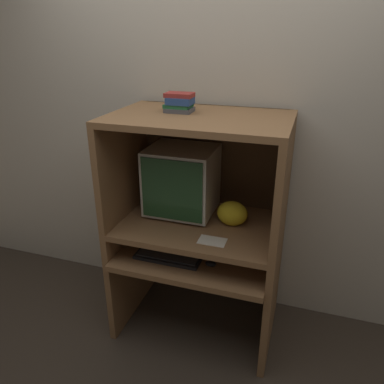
{
  "coord_description": "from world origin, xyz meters",
  "views": [
    {
      "loc": [
        0.6,
        -1.64,
        1.9
      ],
      "look_at": [
        -0.04,
        0.33,
        0.99
      ],
      "focal_mm": 35.0,
      "sensor_mm": 36.0,
      "label": 1
    }
  ],
  "objects_px": {
    "keyboard": "(169,256)",
    "snack_bag": "(232,213)",
    "book_stack": "(179,103)",
    "mouse": "(211,264)",
    "crt_monitor": "(182,180)"
  },
  "relations": [
    {
      "from": "crt_monitor",
      "to": "book_stack",
      "type": "distance_m",
      "value": 0.5
    },
    {
      "from": "book_stack",
      "to": "mouse",
      "type": "bearing_deg",
      "value": -40.09
    },
    {
      "from": "snack_bag",
      "to": "mouse",
      "type": "bearing_deg",
      "value": -110.09
    },
    {
      "from": "book_stack",
      "to": "crt_monitor",
      "type": "bearing_deg",
      "value": 100.61
    },
    {
      "from": "keyboard",
      "to": "snack_bag",
      "type": "bearing_deg",
      "value": 30.64
    },
    {
      "from": "crt_monitor",
      "to": "snack_bag",
      "type": "distance_m",
      "value": 0.39
    },
    {
      "from": "keyboard",
      "to": "crt_monitor",
      "type": "bearing_deg",
      "value": 90.99
    },
    {
      "from": "crt_monitor",
      "to": "book_stack",
      "type": "height_order",
      "value": "book_stack"
    },
    {
      "from": "mouse",
      "to": "book_stack",
      "type": "relative_size",
      "value": 0.41
    },
    {
      "from": "mouse",
      "to": "snack_bag",
      "type": "bearing_deg",
      "value": 69.91
    },
    {
      "from": "keyboard",
      "to": "mouse",
      "type": "height_order",
      "value": "mouse"
    },
    {
      "from": "mouse",
      "to": "snack_bag",
      "type": "height_order",
      "value": "snack_bag"
    },
    {
      "from": "snack_bag",
      "to": "book_stack",
      "type": "bearing_deg",
      "value": 177.02
    },
    {
      "from": "crt_monitor",
      "to": "book_stack",
      "type": "relative_size",
      "value": 2.69
    },
    {
      "from": "crt_monitor",
      "to": "keyboard",
      "type": "bearing_deg",
      "value": -89.01
    }
  ]
}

